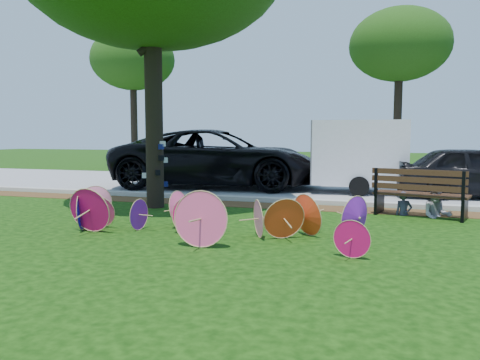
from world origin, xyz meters
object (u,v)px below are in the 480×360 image
Objects in this scene: cargo_trailer at (359,152)px; person_right at (438,187)px; dark_pickup at (476,172)px; park_bench at (421,193)px; parasol_pile at (192,214)px; person_left at (404,193)px; black_van at (218,159)px.

person_right is at bearing -69.68° from cargo_trailer.
park_bench is (-1.70, -3.79, -0.23)m from dark_pickup.
parasol_pile is 4.67× the size of person_right.
cargo_trailer reaches higher than parasol_pile.
person_left is at bearing -78.29° from cargo_trailer.
park_bench is (4.12, 3.34, 0.14)m from parasol_pile.
cargo_trailer reaches higher than person_right.
person_left is 0.78× the size of person_right.
person_left is at bearing 41.97° from parasol_pile.
person_right is at bearing 37.18° from parasol_pile.
dark_pickup is 3.38m from cargo_trailer.
cargo_trailer reaches higher than person_left.
person_right is (0.70, 0.00, 0.15)m from person_left.
black_van is 1.63× the size of dark_pickup.
cargo_trailer is 4.42m from park_bench.
parasol_pile is at bearing -125.43° from park_bench.
cargo_trailer is 4.26m from person_left.
black_van is at bearing 130.23° from person_left.
black_van is 7.97m from person_right.
person_right is (1.97, -4.00, -0.62)m from cargo_trailer.
parasol_pile is 9.21m from dark_pickup.
parasol_pile is 5.62m from person_right.
cargo_trailer reaches higher than black_van.
black_van is at bearing 162.09° from park_bench.
dark_pickup reaches higher than person_left.
parasol_pile is 7.94m from black_van.
dark_pickup is at bearing 81.32° from park_bench.
parasol_pile is 7.85m from cargo_trailer.
cargo_trailer is at bearing 127.34° from park_bench.
person_left is (3.77, 3.39, 0.13)m from parasol_pile.
cargo_trailer is 2.70× the size of person_left.
black_van is 8.14m from dark_pickup.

